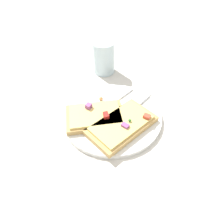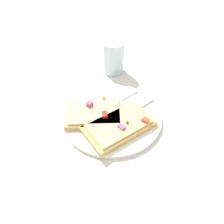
# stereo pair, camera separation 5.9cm
# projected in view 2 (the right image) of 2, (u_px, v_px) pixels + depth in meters

# --- Properties ---
(ground_plane) EXTENTS (4.00, 4.00, 0.00)m
(ground_plane) POSITION_uv_depth(u_px,v_px,m) (112.00, 118.00, 0.61)
(ground_plane) COLOR beige
(plate) EXTENTS (0.27, 0.27, 0.01)m
(plate) POSITION_uv_depth(u_px,v_px,m) (112.00, 116.00, 0.61)
(plate) COLOR white
(plate) RESTS_ON ground
(fork) EXTENTS (0.08, 0.20, 0.01)m
(fork) POSITION_uv_depth(u_px,v_px,m) (107.00, 107.00, 0.62)
(fork) COLOR silver
(fork) RESTS_ON plate
(knife) EXTENTS (0.09, 0.21, 0.01)m
(knife) POSITION_uv_depth(u_px,v_px,m) (133.00, 110.00, 0.61)
(knife) COLOR silver
(knife) RESTS_ON plate
(pizza_slice_main) EXTENTS (0.14, 0.18, 0.03)m
(pizza_slice_main) POSITION_uv_depth(u_px,v_px,m) (95.00, 114.00, 0.59)
(pizza_slice_main) COLOR tan
(pizza_slice_main) RESTS_ON plate
(pizza_slice_corner) EXTENTS (0.14, 0.20, 0.03)m
(pizza_slice_corner) POSITION_uv_depth(u_px,v_px,m) (118.00, 126.00, 0.56)
(pizza_slice_corner) COLOR tan
(pizza_slice_corner) RESTS_ON plate
(crumb_scatter) EXTENTS (0.07, 0.05, 0.01)m
(crumb_scatter) POSITION_uv_depth(u_px,v_px,m) (108.00, 105.00, 0.62)
(crumb_scatter) COLOR tan
(crumb_scatter) RESTS_ON plate
(drinking_glass) EXTENTS (0.07, 0.07, 0.11)m
(drinking_glass) POSITION_uv_depth(u_px,v_px,m) (113.00, 57.00, 0.73)
(drinking_glass) COLOR silver
(drinking_glass) RESTS_ON ground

